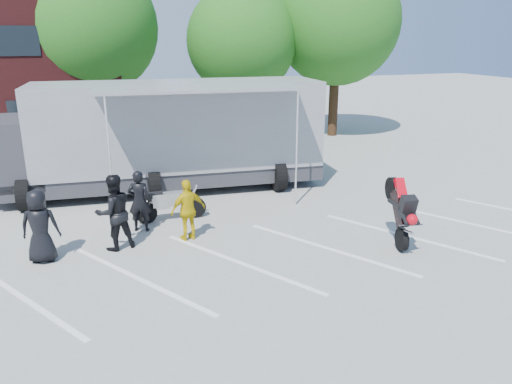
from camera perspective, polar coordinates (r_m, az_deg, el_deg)
ground at (r=11.21m, az=-1.28°, el=-10.27°), size 100.00×100.00×0.00m
parking_bay_lines at (r=12.06m, az=-2.83°, el=-8.16°), size 18.09×13.33×0.01m
tree_left at (r=25.43m, az=-18.31°, el=17.42°), size 6.12×6.12×8.64m
tree_mid at (r=25.74m, az=-1.64°, el=16.86°), size 5.44×5.44×7.68m
tree_right at (r=27.30m, az=9.26°, el=18.64°), size 6.46×6.46×9.12m
transporter_truck at (r=17.97m, az=-9.98°, el=0.31°), size 12.21×6.73×3.73m
parked_motorcycle at (r=14.97m, az=-9.60°, el=-3.19°), size 2.12×0.73×1.11m
stunt_bike_rider at (r=13.76m, az=15.15°, el=-5.46°), size 1.11×1.77×1.93m
spectator_leather_a at (r=12.91m, az=-23.48°, el=-3.59°), size 0.98×0.73×1.80m
spectator_leather_b at (r=14.08m, az=-13.18°, el=-1.01°), size 0.74×0.62×1.73m
spectator_leather_c at (r=13.01m, az=-15.92°, el=-2.25°), size 1.12×0.97×1.96m
spectator_hivis at (r=13.24m, az=-7.77°, el=-2.06°), size 1.04×0.62×1.66m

